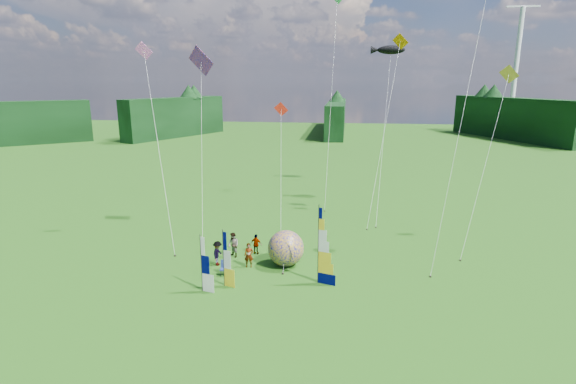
# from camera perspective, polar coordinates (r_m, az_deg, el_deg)

# --- Properties ---
(ground) EXTENTS (220.00, 220.00, 0.00)m
(ground) POSITION_cam_1_polar(r_m,az_deg,el_deg) (26.62, 1.05, -13.76)
(ground) COLOR #2C7F17
(ground) RESTS_ON ground
(treeline_ring) EXTENTS (210.00, 210.00, 8.00)m
(treeline_ring) POSITION_cam_1_polar(r_m,az_deg,el_deg) (25.00, 1.09, -5.63)
(treeline_ring) COLOR #113A16
(treeline_ring) RESTS_ON ground
(turbine_right) EXTENTS (8.00, 1.20, 30.00)m
(turbine_right) POSITION_cam_1_polar(r_m,az_deg,el_deg) (132.40, 26.94, 13.75)
(turbine_right) COLOR silver
(turbine_right) RESTS_ON ground
(feather_banner_main) EXTENTS (1.30, 0.50, 4.93)m
(feather_banner_main) POSITION_cam_1_polar(r_m,az_deg,el_deg) (27.95, 3.86, -6.83)
(feather_banner_main) COLOR #000248
(feather_banner_main) RESTS_ON ground
(side_banner_left) EXTENTS (0.96, 0.44, 3.55)m
(side_banner_left) POSITION_cam_1_polar(r_m,az_deg,el_deg) (28.04, -8.19, -8.41)
(side_banner_left) COLOR yellow
(side_banner_left) RESTS_ON ground
(side_banner_far) EXTENTS (1.01, 0.37, 3.48)m
(side_banner_far) POSITION_cam_1_polar(r_m,az_deg,el_deg) (27.60, -10.94, -8.98)
(side_banner_far) COLOR white
(side_banner_far) RESTS_ON ground
(bol_inflatable) EXTENTS (2.67, 2.67, 2.48)m
(bol_inflatable) POSITION_cam_1_polar(r_m,az_deg,el_deg) (30.88, -0.28, -7.16)
(bol_inflatable) COLOR #000377
(bol_inflatable) RESTS_ON ground
(spectator_a) EXTENTS (0.67, 0.49, 1.70)m
(spectator_a) POSITION_cam_1_polar(r_m,az_deg,el_deg) (30.87, -4.99, -8.00)
(spectator_a) COLOR #66594C
(spectator_a) RESTS_ON ground
(spectator_b) EXTENTS (0.96, 0.88, 1.81)m
(spectator_b) POSITION_cam_1_polar(r_m,az_deg,el_deg) (32.65, -6.95, -6.69)
(spectator_b) COLOR #66594C
(spectator_b) RESTS_ON ground
(spectator_c) EXTENTS (0.50, 1.14, 1.72)m
(spectator_c) POSITION_cam_1_polar(r_m,az_deg,el_deg) (31.42, -8.92, -7.70)
(spectator_c) COLOR #66594C
(spectator_c) RESTS_ON ground
(spectator_d) EXTENTS (0.95, 0.55, 1.52)m
(spectator_d) POSITION_cam_1_polar(r_m,az_deg,el_deg) (33.04, -4.06, -6.63)
(spectator_d) COLOR #66594C
(spectator_d) RESTS_ON ground
(camp_chair) EXTENTS (0.63, 0.63, 1.00)m
(camp_chair) POSITION_cam_1_polar(r_m,az_deg,el_deg) (29.95, -8.09, -9.54)
(camp_chair) COLOR navy
(camp_chair) RESTS_ON ground
(kite_whale) EXTENTS (5.71, 15.81, 17.04)m
(kite_whale) POSITION_cam_1_polar(r_m,az_deg,el_deg) (44.00, 12.17, 8.68)
(kite_whale) COLOR black
(kite_whale) RESTS_ON ground
(kite_rainbow_delta) EXTENTS (9.83, 12.99, 16.22)m
(kite_rainbow_delta) POSITION_cam_1_polar(r_m,az_deg,el_deg) (38.13, -10.97, 7.34)
(kite_rainbow_delta) COLOR red
(kite_rainbow_delta) RESTS_ON ground
(kite_parafoil) EXTENTS (7.74, 10.42, 20.25)m
(kite_parafoil) POSITION_cam_1_polar(r_m,az_deg,el_deg) (32.14, 21.16, 9.04)
(kite_parafoil) COLOR #A90D1A
(kite_parafoil) RESTS_ON ground
(small_kite_red) EXTENTS (6.86, 11.54, 10.81)m
(small_kite_red) POSITION_cam_1_polar(r_m,az_deg,el_deg) (40.17, -0.90, 4.02)
(small_kite_red) COLOR red
(small_kite_red) RESTS_ON ground
(small_kite_orange) EXTENTS (7.41, 11.62, 17.13)m
(small_kite_orange) POSITION_cam_1_polar(r_m,az_deg,el_deg) (41.26, 12.19, 8.41)
(small_kite_orange) COLOR orange
(small_kite_orange) RESTS_ON ground
(small_kite_yellow) EXTENTS (8.27, 10.69, 14.06)m
(small_kite_yellow) POSITION_cam_1_polar(r_m,az_deg,el_deg) (36.40, 23.92, 4.35)
(small_kite_yellow) COLOR gold
(small_kite_yellow) RESTS_ON ground
(small_kite_pink) EXTENTS (6.63, 8.81, 15.85)m
(small_kite_pink) POSITION_cam_1_polar(r_m,az_deg,el_deg) (35.45, -16.16, 6.23)
(small_kite_pink) COLOR #FF67D0
(small_kite_pink) RESTS_ON ground
(small_kite_green) EXTENTS (6.20, 13.00, 22.15)m
(small_kite_green) POSITION_cam_1_polar(r_m,az_deg,el_deg) (47.23, 5.53, 12.39)
(small_kite_green) COLOR #3EC367
(small_kite_green) RESTS_ON ground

